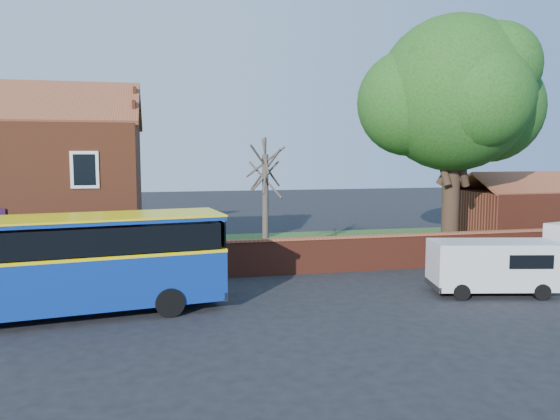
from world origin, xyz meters
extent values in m
plane|color=black|center=(0.00, 0.00, 0.00)|extent=(120.00, 120.00, 0.00)
cube|color=#426B28|center=(13.00, 13.00, 0.02)|extent=(26.00, 12.00, 0.04)
cube|color=brown|center=(-7.00, 11.50, 3.25)|extent=(12.00, 8.00, 6.50)
cube|color=brown|center=(-7.00, 13.50, 7.50)|extent=(12.30, 4.08, 2.16)
cube|color=maroon|center=(13.00, 7.00, 0.75)|extent=(22.00, 0.30, 1.50)
cube|color=brown|center=(13.00, 7.00, 1.55)|extent=(22.00, 0.38, 0.10)
cube|color=maroon|center=(22.00, 13.00, 1.50)|extent=(8.00, 5.00, 3.00)
cube|color=brown|center=(22.00, 11.75, 3.55)|extent=(8.20, 2.56, 1.24)
cube|color=brown|center=(22.00, 14.25, 3.55)|extent=(8.20, 2.56, 1.24)
cube|color=navy|center=(-3.41, 2.60, 1.22)|extent=(10.88, 4.10, 1.69)
cube|color=yellow|center=(-3.41, 2.60, 2.06)|extent=(10.91, 4.12, 0.10)
cube|color=black|center=(-3.41, 2.60, 2.57)|extent=(10.47, 4.06, 0.84)
cube|color=navy|center=(-3.41, 2.60, 3.14)|extent=(10.88, 4.10, 0.14)
cube|color=yellow|center=(-3.41, 2.60, 3.22)|extent=(10.93, 4.15, 0.06)
cylinder|color=black|center=(0.13, 1.84, 0.48)|extent=(0.99, 0.41, 0.96)
cylinder|color=black|center=(-0.22, 4.31, 0.48)|extent=(0.99, 0.41, 0.96)
cube|color=silver|center=(11.98, 2.03, 1.14)|extent=(4.83, 2.73, 1.73)
cube|color=black|center=(13.98, 1.61, 1.41)|extent=(0.40, 1.53, 0.68)
cube|color=black|center=(14.16, 1.57, 0.36)|extent=(0.48, 1.80, 0.22)
cylinder|color=black|center=(10.38, 1.51, 0.30)|extent=(0.63, 0.34, 0.60)
cylinder|color=black|center=(10.73, 3.17, 0.30)|extent=(0.63, 0.34, 0.60)
cylinder|color=black|center=(13.22, 0.90, 0.30)|extent=(0.63, 0.34, 0.60)
cylinder|color=black|center=(13.58, 2.56, 0.30)|extent=(0.63, 0.34, 0.60)
cylinder|color=black|center=(16.38, 3.91, 0.36)|extent=(0.74, 0.39, 0.71)
cylinder|color=black|center=(14.91, 10.17, 2.55)|extent=(0.89, 0.89, 5.09)
sphere|color=#317223|center=(14.91, 10.17, 8.31)|extent=(7.97, 7.97, 7.97)
sphere|color=#317223|center=(17.23, 10.62, 7.64)|extent=(5.76, 5.76, 5.76)
sphere|color=#317223|center=(12.80, 10.84, 7.86)|extent=(5.54, 5.54, 5.54)
cylinder|color=#4C4238|center=(4.88, 9.79, 2.61)|extent=(0.30, 0.30, 5.21)
cylinder|color=#4C4238|center=(4.88, 9.79, 4.47)|extent=(0.31, 2.54, 2.05)
cylinder|color=#4C4238|center=(4.88, 9.79, 4.28)|extent=(1.33, 1.88, 1.87)
cylinder|color=#4C4238|center=(4.88, 9.79, 4.65)|extent=(2.13, 0.98, 2.08)
camera|label=1|loc=(-0.25, -15.68, 5.28)|focal=35.00mm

